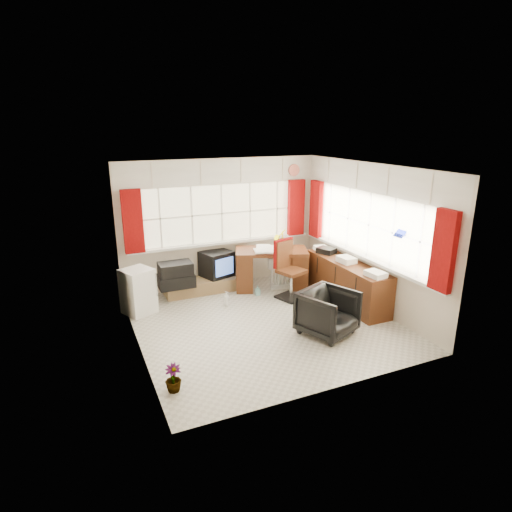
{
  "coord_description": "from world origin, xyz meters",
  "views": [
    {
      "loc": [
        -2.7,
        -5.77,
        3.11
      ],
      "look_at": [
        0.09,
        0.55,
        0.97
      ],
      "focal_mm": 30.0,
      "sensor_mm": 36.0,
      "label": 1
    }
  ],
  "objects_px": {
    "desk_lamp": "(283,236)",
    "desk": "(271,267)",
    "office_chair": "(328,313)",
    "credenza": "(346,281)",
    "mini_fridge": "(138,291)",
    "radiator": "(281,276)",
    "crt_tv": "(217,264)",
    "tv_bench": "(201,286)",
    "task_chair": "(287,267)"
  },
  "relations": [
    {
      "from": "desk_lamp",
      "to": "desk",
      "type": "bearing_deg",
      "value": 159.61
    },
    {
      "from": "desk_lamp",
      "to": "office_chair",
      "type": "relative_size",
      "value": 0.51
    },
    {
      "from": "desk_lamp",
      "to": "credenza",
      "type": "relative_size",
      "value": 0.2
    },
    {
      "from": "mini_fridge",
      "to": "desk_lamp",
      "type": "bearing_deg",
      "value": 0.91
    },
    {
      "from": "office_chair",
      "to": "credenza",
      "type": "relative_size",
      "value": 0.39
    },
    {
      "from": "radiator",
      "to": "crt_tv",
      "type": "bearing_deg",
      "value": 155.29
    },
    {
      "from": "desk_lamp",
      "to": "tv_bench",
      "type": "xyz_separation_m",
      "value": [
        -1.52,
        0.45,
        -0.94
      ]
    },
    {
      "from": "credenza",
      "to": "mini_fridge",
      "type": "xyz_separation_m",
      "value": [
        -3.53,
        1.03,
        0.0
      ]
    },
    {
      "from": "office_chair",
      "to": "credenza",
      "type": "height_order",
      "value": "credenza"
    },
    {
      "from": "desk_lamp",
      "to": "office_chair",
      "type": "distance_m",
      "value": 2.15
    },
    {
      "from": "desk",
      "to": "task_chair",
      "type": "bearing_deg",
      "value": -80.77
    },
    {
      "from": "radiator",
      "to": "crt_tv",
      "type": "distance_m",
      "value": 1.29
    },
    {
      "from": "credenza",
      "to": "crt_tv",
      "type": "relative_size",
      "value": 2.97
    },
    {
      "from": "desk",
      "to": "desk_lamp",
      "type": "height_order",
      "value": "desk_lamp"
    },
    {
      "from": "desk",
      "to": "credenza",
      "type": "relative_size",
      "value": 0.76
    },
    {
      "from": "tv_bench",
      "to": "mini_fridge",
      "type": "bearing_deg",
      "value": -158.56
    },
    {
      "from": "crt_tv",
      "to": "mini_fridge",
      "type": "bearing_deg",
      "value": -160.3
    },
    {
      "from": "radiator",
      "to": "crt_tv",
      "type": "height_order",
      "value": "crt_tv"
    },
    {
      "from": "office_chair",
      "to": "radiator",
      "type": "height_order",
      "value": "office_chair"
    },
    {
      "from": "office_chair",
      "to": "crt_tv",
      "type": "xyz_separation_m",
      "value": [
        -0.92,
        2.54,
        0.15
      ]
    },
    {
      "from": "credenza",
      "to": "crt_tv",
      "type": "bearing_deg",
      "value": 140.16
    },
    {
      "from": "desk_lamp",
      "to": "office_chair",
      "type": "bearing_deg",
      "value": -96.89
    },
    {
      "from": "radiator",
      "to": "tv_bench",
      "type": "distance_m",
      "value": 1.58
    },
    {
      "from": "desk_lamp",
      "to": "crt_tv",
      "type": "relative_size",
      "value": 0.59
    },
    {
      "from": "tv_bench",
      "to": "credenza",
      "type": "bearing_deg",
      "value": -33.7
    },
    {
      "from": "tv_bench",
      "to": "mini_fridge",
      "type": "height_order",
      "value": "mini_fridge"
    },
    {
      "from": "credenza",
      "to": "mini_fridge",
      "type": "distance_m",
      "value": 3.68
    },
    {
      "from": "mini_fridge",
      "to": "desk",
      "type": "bearing_deg",
      "value": 2.61
    },
    {
      "from": "desk",
      "to": "mini_fridge",
      "type": "relative_size",
      "value": 1.94
    },
    {
      "from": "task_chair",
      "to": "office_chair",
      "type": "xyz_separation_m",
      "value": [
        -0.13,
        -1.58,
        -0.23
      ]
    },
    {
      "from": "desk",
      "to": "office_chair",
      "type": "xyz_separation_m",
      "value": [
        -0.05,
        -2.08,
        -0.09
      ]
    },
    {
      "from": "task_chair",
      "to": "credenza",
      "type": "xyz_separation_m",
      "value": [
        0.88,
        -0.65,
        -0.2
      ]
    },
    {
      "from": "credenza",
      "to": "desk_lamp",
      "type": "bearing_deg",
      "value": 125.29
    },
    {
      "from": "radiator",
      "to": "tv_bench",
      "type": "bearing_deg",
      "value": 163.54
    },
    {
      "from": "desk",
      "to": "tv_bench",
      "type": "xyz_separation_m",
      "value": [
        -1.32,
        0.37,
        -0.32
      ]
    },
    {
      "from": "crt_tv",
      "to": "credenza",
      "type": "bearing_deg",
      "value": -39.84
    },
    {
      "from": "office_chair",
      "to": "mini_fridge",
      "type": "bearing_deg",
      "value": 119.13
    },
    {
      "from": "task_chair",
      "to": "radiator",
      "type": "xyz_separation_m",
      "value": [
        0.1,
        0.43,
        -0.33
      ]
    },
    {
      "from": "task_chair",
      "to": "mini_fridge",
      "type": "xyz_separation_m",
      "value": [
        -2.65,
        0.38,
        -0.19
      ]
    },
    {
      "from": "mini_fridge",
      "to": "tv_bench",
      "type": "bearing_deg",
      "value": 21.44
    },
    {
      "from": "task_chair",
      "to": "office_chair",
      "type": "relative_size",
      "value": 1.42
    },
    {
      "from": "desk_lamp",
      "to": "radiator",
      "type": "height_order",
      "value": "desk_lamp"
    },
    {
      "from": "task_chair",
      "to": "credenza",
      "type": "bearing_deg",
      "value": -36.46
    },
    {
      "from": "credenza",
      "to": "tv_bench",
      "type": "height_order",
      "value": "credenza"
    },
    {
      "from": "credenza",
      "to": "tv_bench",
      "type": "xyz_separation_m",
      "value": [
        -2.28,
        1.52,
        -0.26
      ]
    },
    {
      "from": "crt_tv",
      "to": "radiator",
      "type": "bearing_deg",
      "value": -24.71
    },
    {
      "from": "desk_lamp",
      "to": "crt_tv",
      "type": "xyz_separation_m",
      "value": [
        -1.16,
        0.53,
        -0.57
      ]
    },
    {
      "from": "task_chair",
      "to": "crt_tv",
      "type": "relative_size",
      "value": 1.63
    },
    {
      "from": "office_chair",
      "to": "crt_tv",
      "type": "height_order",
      "value": "crt_tv"
    },
    {
      "from": "desk",
      "to": "credenza",
      "type": "xyz_separation_m",
      "value": [
        0.96,
        -1.15,
        -0.05
      ]
    }
  ]
}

